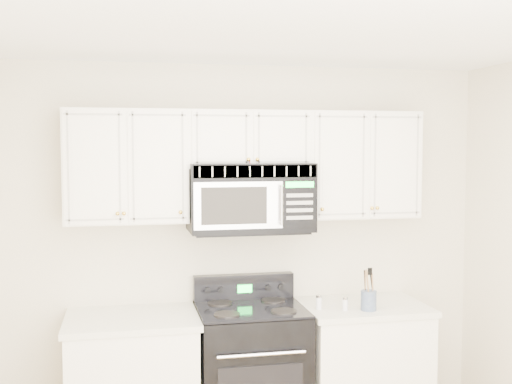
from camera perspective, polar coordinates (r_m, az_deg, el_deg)
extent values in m
cube|color=white|center=(2.93, 5.41, 15.28)|extent=(3.50, 3.50, 0.01)
cube|color=beige|center=(4.64, -1.14, -4.93)|extent=(3.50, 0.01, 2.60)
cube|color=silver|center=(4.34, -10.98, -11.06)|extent=(0.86, 0.65, 0.04)
cube|color=white|center=(4.77, 9.45, -15.39)|extent=(0.82, 0.63, 0.88)
cube|color=silver|center=(4.64, 9.52, -10.03)|extent=(0.86, 0.65, 0.04)
cube|color=black|center=(4.56, -0.44, -16.03)|extent=(0.72, 0.62, 0.92)
cylinder|color=silver|center=(4.16, 0.50, -14.25)|extent=(0.57, 0.02, 0.02)
cube|color=black|center=(4.42, -0.45, -10.36)|extent=(0.72, 0.62, 0.02)
cube|color=black|center=(4.65, -1.11, -8.47)|extent=(0.72, 0.08, 0.19)
cube|color=#17FF40|center=(4.61, -1.00, -8.59)|extent=(0.10, 0.00, 0.06)
cube|color=white|center=(4.34, -11.46, 2.26)|extent=(0.80, 0.33, 0.75)
cube|color=white|center=(4.65, 9.22, 2.41)|extent=(0.80, 0.33, 0.75)
cube|color=white|center=(4.42, -0.76, 4.71)|extent=(0.84, 0.33, 0.39)
sphere|color=gold|center=(4.17, -11.66, -1.88)|extent=(0.03, 0.03, 0.03)
sphere|color=gold|center=(4.19, -6.72, -1.80)|extent=(0.03, 0.03, 0.03)
sphere|color=gold|center=(4.38, 5.90, -1.53)|extent=(0.03, 0.03, 0.03)
sphere|color=gold|center=(4.50, 10.28, -1.42)|extent=(0.03, 0.03, 0.03)
sphere|color=gold|center=(4.23, -0.67, 2.91)|extent=(0.03, 0.03, 0.03)
sphere|color=gold|center=(4.24, 0.13, 2.91)|extent=(0.03, 0.03, 0.03)
cylinder|color=red|center=(4.23, -0.54, 2.12)|extent=(0.00, 0.00, 0.12)
sphere|color=gold|center=(4.23, -0.54, 1.27)|extent=(0.04, 0.04, 0.04)
cube|color=black|center=(4.39, -0.56, -0.42)|extent=(0.84, 0.42, 0.46)
cube|color=#ACA8A2|center=(4.18, -0.02, 1.84)|extent=(0.82, 0.01, 0.08)
cube|color=silver|center=(4.16, -1.55, -1.21)|extent=(0.59, 0.01, 0.31)
cube|color=black|center=(4.15, -1.94, -1.23)|extent=(0.43, 0.01, 0.24)
cube|color=black|center=(4.25, 3.88, -1.10)|extent=(0.23, 0.01, 0.31)
cube|color=#17FF40|center=(4.24, 3.92, 0.67)|extent=(0.19, 0.00, 0.04)
cylinder|color=silver|center=(4.18, 2.29, -1.18)|extent=(0.02, 0.02, 0.26)
cylinder|color=slate|center=(4.46, 9.98, -9.48)|extent=(0.11, 0.11, 0.13)
cylinder|color=olive|center=(4.45, 10.34, -8.58)|extent=(0.01, 0.01, 0.23)
cylinder|color=black|center=(4.46, 9.69, -8.44)|extent=(0.01, 0.01, 0.25)
cylinder|color=olive|center=(4.41, 9.94, -8.47)|extent=(0.01, 0.01, 0.27)
cylinder|color=black|center=(4.45, 10.34, -8.58)|extent=(0.01, 0.01, 0.23)
cylinder|color=olive|center=(4.46, 9.68, -8.45)|extent=(0.01, 0.01, 0.25)
cylinder|color=silver|center=(4.44, 5.61, -9.82)|extent=(0.04, 0.04, 0.08)
cylinder|color=silver|center=(4.43, 5.61, -9.21)|extent=(0.04, 0.04, 0.02)
cylinder|color=silver|center=(4.43, 7.92, -9.91)|extent=(0.04, 0.04, 0.08)
cylinder|color=silver|center=(4.42, 7.93, -9.34)|extent=(0.04, 0.04, 0.01)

